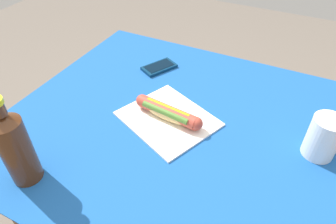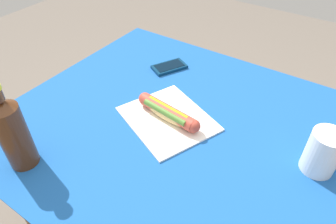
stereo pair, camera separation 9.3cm
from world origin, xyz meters
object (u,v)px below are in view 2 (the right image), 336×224
object	(u,v)px
cell_phone	(169,67)
drinking_cup	(323,152)
soda_bottle	(12,132)
hot_dog	(168,112)

from	to	relation	value
cell_phone	drinking_cup	bearing A→B (deg)	162.09
soda_bottle	drinking_cup	size ratio (longest dim) A/B	2.04
hot_dog	cell_phone	size ratio (longest dim) A/B	1.62
cell_phone	soda_bottle	bearing A→B (deg)	84.01
hot_dog	soda_bottle	xyz separation A→B (m)	(0.23, 0.36, 0.08)
cell_phone	drinking_cup	xyz separation A→B (m)	(-0.60, 0.19, 0.06)
hot_dog	drinking_cup	bearing A→B (deg)	-172.33
cell_phone	hot_dog	bearing A→B (deg)	122.86
hot_dog	drinking_cup	size ratio (longest dim) A/B	1.92
cell_phone	soda_bottle	world-z (taller)	soda_bottle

